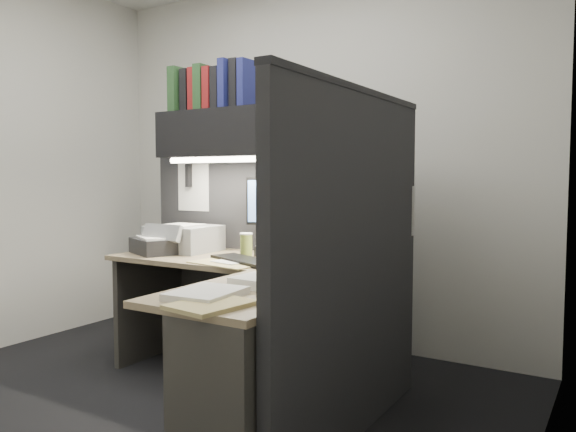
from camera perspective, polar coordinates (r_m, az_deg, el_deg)
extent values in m
plane|color=black|center=(3.23, -11.83, -18.35)|extent=(3.50, 3.50, 0.00)
cube|color=silver|center=(4.21, 2.07, 5.74)|extent=(3.50, 0.04, 2.70)
cube|color=silver|center=(2.19, 23.50, 7.01)|extent=(0.04, 3.00, 2.70)
cube|color=black|center=(3.72, -1.83, -2.51)|extent=(1.90, 0.06, 1.60)
cube|color=black|center=(2.62, 6.69, -5.32)|extent=(0.06, 1.50, 1.60)
cube|color=#806F52|center=(3.39, -4.26, -4.61)|extent=(1.70, 0.68, 0.03)
cube|color=#806F52|center=(2.47, -4.19, -7.89)|extent=(0.60, 0.85, 0.03)
cube|color=#33312D|center=(3.71, -1.50, -9.61)|extent=(1.61, 0.02, 0.70)
cube|color=#33312D|center=(3.97, -13.78, -8.80)|extent=(0.04, 0.61, 0.70)
cube|color=#33312D|center=(2.34, -5.41, -17.90)|extent=(0.38, 0.40, 0.70)
cube|color=black|center=(3.51, -2.17, 8.54)|extent=(1.55, 0.34, 0.30)
cylinder|color=white|center=(3.38, -3.48, 5.82)|extent=(1.32, 0.04, 0.04)
cube|color=black|center=(3.55, -0.56, -3.46)|extent=(0.38, 0.31, 0.06)
cube|color=black|center=(3.54, -0.56, -1.79)|extent=(0.06, 0.05, 0.11)
cube|color=black|center=(3.52, -0.60, 1.51)|extent=(0.43, 0.20, 0.30)
cube|color=#618FD6|center=(3.50, -0.77, 1.50)|extent=(0.39, 0.16, 0.26)
cube|color=black|center=(3.25, -4.47, -4.52)|extent=(0.52, 0.33, 0.02)
cube|color=navy|center=(3.08, 3.94, -5.16)|extent=(0.21, 0.19, 0.00)
ellipsoid|color=black|center=(3.08, 4.00, -4.74)|extent=(0.09, 0.12, 0.04)
cube|color=#B3AD89|center=(3.17, 7.23, -4.10)|extent=(0.27, 0.28, 0.09)
cylinder|color=#9DAC45|center=(3.45, -4.26, -3.04)|extent=(0.09, 0.09, 0.14)
cube|color=gray|center=(3.79, -10.54, -2.24)|extent=(0.43, 0.37, 0.17)
cube|color=black|center=(3.71, -13.08, -2.96)|extent=(0.41, 0.38, 0.10)
cube|color=tan|center=(3.22, -6.05, -4.76)|extent=(0.46, 0.33, 0.01)
cube|color=white|center=(2.53, -2.69, -6.70)|extent=(0.24, 0.21, 0.05)
cube|color=white|center=(2.34, -8.30, -7.82)|extent=(0.26, 0.32, 0.03)
cube|color=tan|center=(2.17, -7.86, -8.92)|extent=(0.27, 0.33, 0.02)
cube|color=#234623|center=(3.94, -10.72, 12.36)|extent=(0.07, 0.22, 0.30)
cube|color=black|center=(3.91, -9.56, 12.30)|extent=(0.06, 0.22, 0.28)
cube|color=maroon|center=(3.86, -8.83, 12.42)|extent=(0.05, 0.22, 0.28)
cube|color=#234623|center=(3.82, -8.24, 12.64)|extent=(0.07, 0.22, 0.30)
cube|color=maroon|center=(3.76, -7.39, 12.58)|extent=(0.06, 0.22, 0.27)
cube|color=black|center=(3.73, -6.53, 12.63)|extent=(0.06, 0.22, 0.27)
cube|color=navy|center=(3.68, -5.79, 13.08)|extent=(0.06, 0.22, 0.31)
cube|color=black|center=(3.66, -4.68, 13.11)|extent=(0.06, 0.22, 0.31)
cube|color=navy|center=(3.62, -3.86, 13.17)|extent=(0.05, 0.22, 0.30)
cube|color=white|center=(3.35, 7.47, 1.02)|extent=(0.21, 0.00, 0.28)
cube|color=white|center=(3.27, 10.99, 0.56)|extent=(0.21, 0.00, 0.28)
cube|color=white|center=(4.05, -9.60, 2.92)|extent=(0.28, 0.00, 0.34)
cube|color=black|center=(2.48, 4.72, -0.69)|extent=(0.00, 0.18, 0.22)
cube|color=white|center=(2.18, 0.59, -3.16)|extent=(0.00, 0.21, 0.28)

